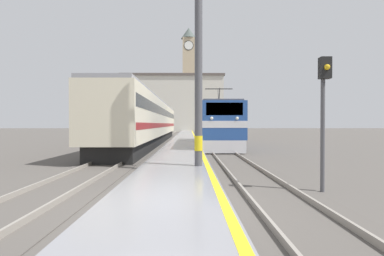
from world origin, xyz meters
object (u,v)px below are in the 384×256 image
at_px(passenger_train, 151,121).
at_px(catenary_mast, 200,65).
at_px(locomotive_train, 215,125).
at_px(clock_tower, 189,77).
at_px(signal_post, 324,102).

relative_size(passenger_train, catenary_mast, 4.17).
distance_m(locomotive_train, clock_tower, 60.61).
height_order(locomotive_train, passenger_train, locomotive_train).
bearing_deg(passenger_train, catenary_mast, -77.00).
height_order(locomotive_train, clock_tower, clock_tower).
bearing_deg(catenary_mast, signal_post, -46.32).
xyz_separation_m(locomotive_train, passenger_train, (-6.09, 4.71, 0.40)).
bearing_deg(clock_tower, passenger_train, -93.98).
distance_m(passenger_train, signal_post, 23.42).
bearing_deg(clock_tower, catenary_mast, -89.60).
relative_size(passenger_train, clock_tower, 1.18).
xyz_separation_m(passenger_train, catenary_mast, (4.29, -18.59, 2.05)).
distance_m(passenger_train, clock_tower, 56.01).
xyz_separation_m(clock_tower, signal_post, (3.89, -76.46, -12.75)).
bearing_deg(locomotive_train, signal_post, -84.81).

